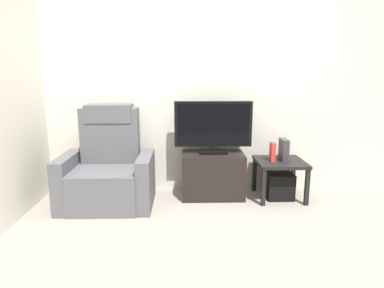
{
  "coord_description": "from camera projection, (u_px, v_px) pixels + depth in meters",
  "views": [
    {
      "loc": [
        -0.21,
        -2.91,
        1.42
      ],
      "look_at": [
        -0.13,
        0.5,
        0.7
      ],
      "focal_mm": 31.46,
      "sensor_mm": 36.0,
      "label": 1
    }
  ],
  "objects": [
    {
      "name": "wall_back",
      "position": [
        202.0,
        83.0,
        3.98
      ],
      "size": [
        6.4,
        0.06,
        2.6
      ],
      "primitive_type": "cube",
      "color": "beige",
      "rests_on": "ground"
    },
    {
      "name": "tv_stand",
      "position": [
        213.0,
        175.0,
        3.92
      ],
      "size": [
        0.71,
        0.45,
        0.52
      ],
      "color": "black",
      "rests_on": "ground"
    },
    {
      "name": "side_table",
      "position": [
        280.0,
        166.0,
        3.84
      ],
      "size": [
        0.54,
        0.54,
        0.44
      ],
      "color": "black",
      "rests_on": "ground"
    },
    {
      "name": "game_console",
      "position": [
        284.0,
        150.0,
        3.81
      ],
      "size": [
        0.07,
        0.2,
        0.25
      ],
      "primitive_type": "cube",
      "color": "#333338",
      "rests_on": "side_table"
    },
    {
      "name": "ground_plane",
      "position": [
        207.0,
        228.0,
        3.14
      ],
      "size": [
        6.4,
        6.4,
        0.0
      ],
      "primitive_type": "plane",
      "color": "gray"
    },
    {
      "name": "book_upright",
      "position": [
        273.0,
        152.0,
        3.79
      ],
      "size": [
        0.05,
        0.1,
        0.21
      ],
      "primitive_type": "cube",
      "color": "red",
      "rests_on": "side_table"
    },
    {
      "name": "television",
      "position": [
        213.0,
        126.0,
        3.82
      ],
      "size": [
        0.88,
        0.2,
        0.6
      ],
      "color": "black",
      "rests_on": "tv_stand"
    },
    {
      "name": "subwoofer_box",
      "position": [
        279.0,
        185.0,
        3.89
      ],
      "size": [
        0.3,
        0.3,
        0.3
      ],
      "primitive_type": "cube",
      "color": "black",
      "rests_on": "ground"
    },
    {
      "name": "recliner_armchair",
      "position": [
        108.0,
        171.0,
        3.68
      ],
      "size": [
        0.98,
        0.78,
        1.08
      ],
      "rotation": [
        0.0,
        0.0,
        0.11
      ],
      "color": "#515156",
      "rests_on": "ground"
    }
  ]
}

